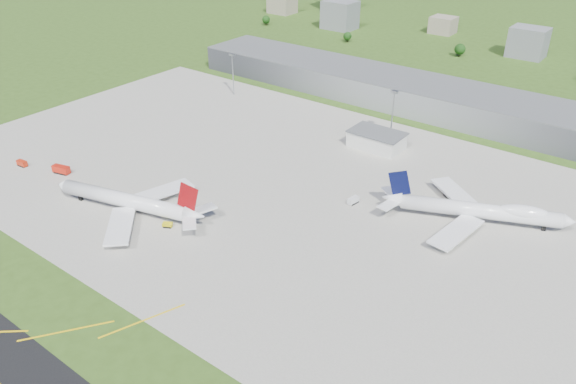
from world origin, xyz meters
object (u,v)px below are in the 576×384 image
Objects in this scene: airliner_red_twin at (130,202)px; van_white_near at (353,201)px; crash_tender at (22,164)px; van_white_far at (463,223)px; tug_yellow at (168,225)px; fire_truck at (61,170)px; airliner_blue_quad at (480,211)px.

van_white_near is at bearing -152.78° from airliner_red_twin.
van_white_far is (186.56, 76.75, -0.32)m from crash_tender.
van_white_near is 45.07m from van_white_far.
tug_yellow is at bearing 150.89° from van_white_near.
fire_truck is 22.35m from crash_tender.
airliner_red_twin is 53.58m from fire_truck.
airliner_red_twin is 133.59m from van_white_far.
airliner_blue_quad is at bearing -59.44° from van_white_near.
van_white_far is (-3.57, -5.95, -4.25)m from airliner_blue_quad.
airliner_red_twin is at bearing -2.93° from crash_tender.
van_white_far is at bearing 16.35° from crash_tender.
fire_truck is 1.52× the size of van_white_near.
van_white_far is at bearing -143.97° from airliner_blue_quad.
crash_tender is 1.26× the size of van_white_far.
airliner_blue_quad is 50.44m from van_white_near.
airliner_blue_quad is at bearing 9.39° from fire_truck.
van_white_near is at bearing 177.47° from airliner_blue_quad.
airliner_blue_quad is 122.92m from tug_yellow.
airliner_blue_quad is 8.13m from van_white_far.
airliner_blue_quad is at bearing 46.34° from van_white_far.
van_white_near is (121.82, 58.08, -0.45)m from fire_truck.
tug_yellow is 76.78m from van_white_near.
airliner_blue_quad is at bearing -160.30° from airliner_red_twin.
airliner_red_twin is 91.83m from van_white_near.
van_white_far is (92.11, 71.09, 0.15)m from tug_yellow.
airliner_blue_quad is (115.55, 78.68, 0.12)m from airliner_red_twin.
crash_tender is 0.96× the size of van_white_near.
van_white_far is at bearing -161.54° from airliner_red_twin.
tug_yellow is at bearing -164.13° from airliner_blue_quad.
tug_yellow is at bearing -15.82° from fire_truck.
crash_tender reaches higher than van_white_near.
airliner_red_twin is at bearing -159.65° from van_white_far.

